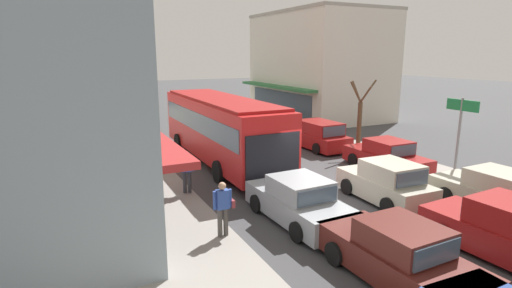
{
  "coord_description": "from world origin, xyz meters",
  "views": [
    {
      "loc": [
        -8.48,
        -11.42,
        5.31
      ],
      "look_at": [
        -0.49,
        4.77,
        1.2
      ],
      "focal_mm": 28.0,
      "sensor_mm": 36.0,
      "label": 1
    }
  ],
  "objects_px": {
    "directional_road_sign": "(461,121)",
    "pedestrian_with_handbag_near": "(186,169)",
    "sedan_queue_far_back": "(298,202)",
    "sedan_adjacent_lane_lead": "(399,256)",
    "parked_wagon_kerb_third": "(317,135)",
    "parked_sedan_kerb_rear": "(267,121)",
    "hatchback_adjacent_lane_trail": "(386,183)",
    "city_bus": "(221,125)",
    "traffic_light_downstreet": "(131,89)",
    "street_tree_right": "(360,119)",
    "parked_sedan_kerb_front": "(496,193)",
    "parked_sedan_kerb_second": "(386,157)",
    "pedestrian_browsing_midblock": "(223,206)"
  },
  "relations": [
    {
      "from": "parked_sedan_kerb_front",
      "to": "street_tree_right",
      "type": "xyz_separation_m",
      "value": [
        1.36,
        8.64,
        1.2
      ]
    },
    {
      "from": "city_bus",
      "to": "street_tree_right",
      "type": "relative_size",
      "value": 2.76
    },
    {
      "from": "hatchback_adjacent_lane_trail",
      "to": "parked_wagon_kerb_third",
      "type": "bearing_deg",
      "value": 72.26
    },
    {
      "from": "hatchback_adjacent_lane_trail",
      "to": "parked_sedan_kerb_rear",
      "type": "bearing_deg",
      "value": 79.57
    },
    {
      "from": "sedan_adjacent_lane_lead",
      "to": "parked_sedan_kerb_rear",
      "type": "distance_m",
      "value": 19.46
    },
    {
      "from": "sedan_adjacent_lane_lead",
      "to": "parked_wagon_kerb_third",
      "type": "relative_size",
      "value": 0.94
    },
    {
      "from": "parked_wagon_kerb_third",
      "to": "street_tree_right",
      "type": "bearing_deg",
      "value": -54.27
    },
    {
      "from": "parked_sedan_kerb_rear",
      "to": "directional_road_sign",
      "type": "bearing_deg",
      "value": -84.57
    },
    {
      "from": "parked_sedan_kerb_front",
      "to": "sedan_adjacent_lane_lead",
      "type": "bearing_deg",
      "value": -164.64
    },
    {
      "from": "city_bus",
      "to": "sedan_adjacent_lane_lead",
      "type": "bearing_deg",
      "value": -90.61
    },
    {
      "from": "hatchback_adjacent_lane_trail",
      "to": "street_tree_right",
      "type": "relative_size",
      "value": 0.95
    },
    {
      "from": "street_tree_right",
      "to": "pedestrian_browsing_midblock",
      "type": "relative_size",
      "value": 2.42
    },
    {
      "from": "city_bus",
      "to": "sedan_adjacent_lane_lead",
      "type": "distance_m",
      "value": 11.86
    },
    {
      "from": "hatchback_adjacent_lane_trail",
      "to": "pedestrian_with_handbag_near",
      "type": "bearing_deg",
      "value": 149.42
    },
    {
      "from": "parked_wagon_kerb_third",
      "to": "traffic_light_downstreet",
      "type": "distance_m",
      "value": 13.89
    },
    {
      "from": "city_bus",
      "to": "hatchback_adjacent_lane_trail",
      "type": "relative_size",
      "value": 2.89
    },
    {
      "from": "parked_wagon_kerb_third",
      "to": "parked_sedan_kerb_rear",
      "type": "height_order",
      "value": "parked_wagon_kerb_third"
    },
    {
      "from": "hatchback_adjacent_lane_trail",
      "to": "parked_sedan_kerb_second",
      "type": "xyz_separation_m",
      "value": [
        2.89,
        2.99,
        -0.05
      ]
    },
    {
      "from": "street_tree_right",
      "to": "sedan_adjacent_lane_lead",
      "type": "bearing_deg",
      "value": -126.19
    },
    {
      "from": "street_tree_right",
      "to": "pedestrian_with_handbag_near",
      "type": "xyz_separation_m",
      "value": [
        -10.38,
        -2.49,
        -0.79
      ]
    },
    {
      "from": "parked_wagon_kerb_third",
      "to": "street_tree_right",
      "type": "distance_m",
      "value": 2.64
    },
    {
      "from": "parked_wagon_kerb_third",
      "to": "directional_road_sign",
      "type": "bearing_deg",
      "value": -80.27
    },
    {
      "from": "sedan_adjacent_lane_lead",
      "to": "hatchback_adjacent_lane_trail",
      "type": "bearing_deg",
      "value": 49.03
    },
    {
      "from": "city_bus",
      "to": "parked_sedan_kerb_rear",
      "type": "relative_size",
      "value": 2.58
    },
    {
      "from": "parked_sedan_kerb_rear",
      "to": "traffic_light_downstreet",
      "type": "bearing_deg",
      "value": 150.63
    },
    {
      "from": "sedan_adjacent_lane_lead",
      "to": "parked_sedan_kerb_front",
      "type": "distance_m",
      "value": 6.44
    },
    {
      "from": "sedan_adjacent_lane_lead",
      "to": "parked_wagon_kerb_third",
      "type": "bearing_deg",
      "value": 63.31
    },
    {
      "from": "parked_sedan_kerb_rear",
      "to": "city_bus",
      "type": "bearing_deg",
      "value": -132.37
    },
    {
      "from": "city_bus",
      "to": "parked_sedan_kerb_second",
      "type": "distance_m",
      "value": 7.98
    },
    {
      "from": "traffic_light_downstreet",
      "to": "city_bus",
      "type": "bearing_deg",
      "value": -78.46
    },
    {
      "from": "sedan_adjacent_lane_lead",
      "to": "parked_sedan_kerb_front",
      "type": "xyz_separation_m",
      "value": [
        6.21,
        1.71,
        0.0
      ]
    },
    {
      "from": "parked_sedan_kerb_rear",
      "to": "traffic_light_downstreet",
      "type": "distance_m",
      "value": 9.87
    },
    {
      "from": "sedan_adjacent_lane_lead",
      "to": "pedestrian_with_handbag_near",
      "type": "bearing_deg",
      "value": 109.68
    },
    {
      "from": "sedan_queue_far_back",
      "to": "pedestrian_with_handbag_near",
      "type": "height_order",
      "value": "pedestrian_with_handbag_near"
    },
    {
      "from": "parked_sedan_kerb_front",
      "to": "directional_road_sign",
      "type": "bearing_deg",
      "value": 63.21
    },
    {
      "from": "hatchback_adjacent_lane_trail",
      "to": "sedan_adjacent_lane_lead",
      "type": "relative_size",
      "value": 0.89
    },
    {
      "from": "parked_sedan_kerb_front",
      "to": "traffic_light_downstreet",
      "type": "height_order",
      "value": "traffic_light_downstreet"
    },
    {
      "from": "parked_sedan_kerb_rear",
      "to": "directional_road_sign",
      "type": "distance_m",
      "value": 14.32
    },
    {
      "from": "sedan_adjacent_lane_lead",
      "to": "sedan_queue_far_back",
      "type": "relative_size",
      "value": 1.0
    },
    {
      "from": "sedan_adjacent_lane_lead",
      "to": "traffic_light_downstreet",
      "type": "height_order",
      "value": "traffic_light_downstreet"
    },
    {
      "from": "parked_wagon_kerb_third",
      "to": "pedestrian_with_handbag_near",
      "type": "height_order",
      "value": "pedestrian_with_handbag_near"
    },
    {
      "from": "directional_road_sign",
      "to": "pedestrian_with_handbag_near",
      "type": "xyz_separation_m",
      "value": [
        -10.34,
        3.52,
        -1.61
      ]
    },
    {
      "from": "street_tree_right",
      "to": "pedestrian_browsing_midblock",
      "type": "xyz_separation_m",
      "value": [
        -10.49,
        -6.52,
        -0.79
      ]
    },
    {
      "from": "pedestrian_browsing_midblock",
      "to": "pedestrian_with_handbag_near",
      "type": "bearing_deg",
      "value": 88.4
    },
    {
      "from": "city_bus",
      "to": "hatchback_adjacent_lane_trail",
      "type": "bearing_deg",
      "value": -66.02
    },
    {
      "from": "sedan_adjacent_lane_lead",
      "to": "parked_sedan_kerb_second",
      "type": "bearing_deg",
      "value": 47.69
    },
    {
      "from": "sedan_queue_far_back",
      "to": "street_tree_right",
      "type": "distance_m",
      "value": 10.12
    },
    {
      "from": "hatchback_adjacent_lane_trail",
      "to": "street_tree_right",
      "type": "height_order",
      "value": "street_tree_right"
    },
    {
      "from": "parked_sedan_kerb_front",
      "to": "parked_sedan_kerb_rear",
      "type": "bearing_deg",
      "value": 90.06
    },
    {
      "from": "city_bus",
      "to": "hatchback_adjacent_lane_trail",
      "type": "height_order",
      "value": "city_bus"
    }
  ]
}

